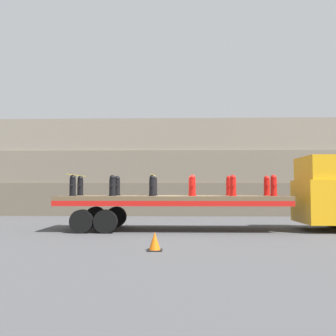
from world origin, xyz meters
The scene contains 19 objects.
ground_plane centered at (0.00, 0.00, 0.00)m, with size 120.00×120.00×0.00m, color #474749.
rock_cliff centered at (0.00, 9.15, 3.03)m, with size 60.00×3.30×6.06m.
truck_cab centered at (6.48, 0.00, 1.47)m, with size 2.63×2.67×2.96m.
flatbed_trailer centered at (-0.53, 0.00, 1.14)m, with size 9.09×2.68×1.39m.
fire_hydrant_black_near_0 centered at (-3.94, -0.57, 1.79)m, with size 0.30×0.56×0.83m.
fire_hydrant_black_far_0 centered at (-3.94, 0.57, 1.79)m, with size 0.30×0.56×0.83m.
fire_hydrant_black_near_1 centered at (-2.37, -0.57, 1.79)m, with size 0.30×0.56×0.83m.
fire_hydrant_black_far_1 centered at (-2.37, 0.57, 1.79)m, with size 0.30×0.56×0.83m.
fire_hydrant_black_near_2 centered at (-0.79, -0.57, 1.79)m, with size 0.30×0.56×0.83m.
fire_hydrant_black_far_2 centered at (-0.79, 0.57, 1.79)m, with size 0.30×0.56×0.83m.
fire_hydrant_red_near_3 centered at (0.79, -0.57, 1.79)m, with size 0.30×0.56×0.83m.
fire_hydrant_red_far_3 centered at (0.79, 0.57, 1.79)m, with size 0.30×0.56×0.83m.
fire_hydrant_red_near_4 centered at (2.37, -0.57, 1.79)m, with size 0.30×0.56×0.83m.
fire_hydrant_red_far_4 centered at (2.37, 0.57, 1.79)m, with size 0.30×0.56×0.83m.
fire_hydrant_red_near_5 centered at (3.94, -0.57, 1.79)m, with size 0.30×0.56×0.83m.
fire_hydrant_red_far_5 centered at (3.94, 0.57, 1.79)m, with size 0.30×0.56×0.83m.
cargo_strap_rear centered at (-3.94, 0.00, 2.22)m, with size 0.05×2.79×0.01m.
cargo_strap_middle centered at (-0.79, 0.00, 2.22)m, with size 0.05×2.79×0.01m.
traffic_cone centered at (-0.40, -5.06, 0.24)m, with size 0.41×0.41×0.50m.
Camera 1 is at (0.26, -15.24, 1.67)m, focal length 40.00 mm.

